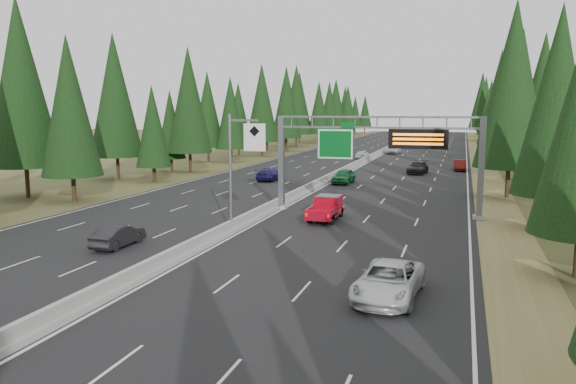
# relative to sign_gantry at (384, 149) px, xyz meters

# --- Properties ---
(road) EXTENTS (32.00, 260.00, 0.08)m
(road) POSITION_rel_sign_gantry_xyz_m (-8.92, 45.12, -5.23)
(road) COLOR black
(road) RESTS_ON ground
(shoulder_right) EXTENTS (3.60, 260.00, 0.06)m
(shoulder_right) POSITION_rel_sign_gantry_xyz_m (8.88, 45.12, -5.24)
(shoulder_right) COLOR olive
(shoulder_right) RESTS_ON ground
(shoulder_left) EXTENTS (3.60, 260.00, 0.06)m
(shoulder_left) POSITION_rel_sign_gantry_xyz_m (-26.72, 45.12, -5.24)
(shoulder_left) COLOR #3F421E
(shoulder_left) RESTS_ON ground
(median_barrier) EXTENTS (0.70, 260.00, 0.85)m
(median_barrier) POSITION_rel_sign_gantry_xyz_m (-8.92, 45.12, -4.85)
(median_barrier) COLOR gray
(median_barrier) RESTS_ON road
(sign_gantry) EXTENTS (16.75, 0.98, 7.80)m
(sign_gantry) POSITION_rel_sign_gantry_xyz_m (0.00, 0.00, 0.00)
(sign_gantry) COLOR slate
(sign_gantry) RESTS_ON road
(hov_sign_pole) EXTENTS (2.80, 0.50, 8.00)m
(hov_sign_pole) POSITION_rel_sign_gantry_xyz_m (-8.33, -9.92, -0.54)
(hov_sign_pole) COLOR slate
(hov_sign_pole) RESTS_ON road
(tree_row_right) EXTENTS (12.16, 245.30, 18.90)m
(tree_row_right) POSITION_rel_sign_gantry_xyz_m (12.98, 45.59, 3.99)
(tree_row_right) COLOR black
(tree_row_right) RESTS_ON ground
(tree_row_left) EXTENTS (12.02, 241.62, 18.87)m
(tree_row_left) POSITION_rel_sign_gantry_xyz_m (-31.01, 36.61, 4.00)
(tree_row_left) COLOR black
(tree_row_left) RESTS_ON ground
(silver_minivan) EXTENTS (2.98, 5.76, 1.55)m
(silver_minivan) POSITION_rel_sign_gantry_xyz_m (3.01, -20.13, -4.41)
(silver_minivan) COLOR silver
(silver_minivan) RESTS_ON road
(red_pickup) EXTENTS (1.91, 5.35, 1.74)m
(red_pickup) POSITION_rel_sign_gantry_xyz_m (-3.82, -3.12, -4.22)
(red_pickup) COLOR black
(red_pickup) RESTS_ON road
(car_ahead_green) EXTENTS (2.22, 4.92, 1.64)m
(car_ahead_green) POSITION_rel_sign_gantry_xyz_m (-6.88, 17.83, -4.37)
(car_ahead_green) COLOR #145A2B
(car_ahead_green) RESTS_ON road
(car_ahead_dkred) EXTENTS (1.84, 4.49, 1.45)m
(car_ahead_dkred) POSITION_rel_sign_gantry_xyz_m (5.58, 35.79, -4.47)
(car_ahead_dkred) COLOR #5C120D
(car_ahead_dkred) RESTS_ON road
(car_ahead_dkgrey) EXTENTS (2.70, 5.58, 1.57)m
(car_ahead_dkgrey) POSITION_rel_sign_gantry_xyz_m (0.36, 30.48, -4.41)
(car_ahead_dkgrey) COLOR black
(car_ahead_dkgrey) RESTS_ON road
(car_ahead_white) EXTENTS (2.78, 5.40, 1.46)m
(car_ahead_white) POSITION_rel_sign_gantry_xyz_m (-6.82, 63.51, -4.46)
(car_ahead_white) COLOR silver
(car_ahead_white) RESTS_ON road
(car_ahead_far) EXTENTS (1.75, 3.88, 1.29)m
(car_ahead_far) POSITION_rel_sign_gantry_xyz_m (-7.42, 80.86, -4.54)
(car_ahead_far) COLOR black
(car_ahead_far) RESTS_ON road
(car_onc_near) EXTENTS (1.49, 4.14, 1.36)m
(car_onc_near) POSITION_rel_sign_gantry_xyz_m (-13.97, -15.53, -4.51)
(car_onc_near) COLOR black
(car_onc_near) RESTS_ON road
(car_onc_blue) EXTENTS (2.42, 5.18, 1.46)m
(car_onc_blue) POSITION_rel_sign_gantry_xyz_m (-15.71, 17.80, -4.46)
(car_onc_blue) COLOR navy
(car_onc_blue) RESTS_ON road
(car_onc_white) EXTENTS (2.04, 4.30, 1.42)m
(car_onc_white) POSITION_rel_sign_gantry_xyz_m (-10.42, 50.58, -4.48)
(car_onc_white) COLOR silver
(car_onc_white) RESTS_ON road
(car_onc_far) EXTENTS (2.46, 4.95, 1.35)m
(car_onc_far) POSITION_rel_sign_gantry_xyz_m (-22.95, 78.14, -4.52)
(car_onc_far) COLOR black
(car_onc_far) RESTS_ON road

